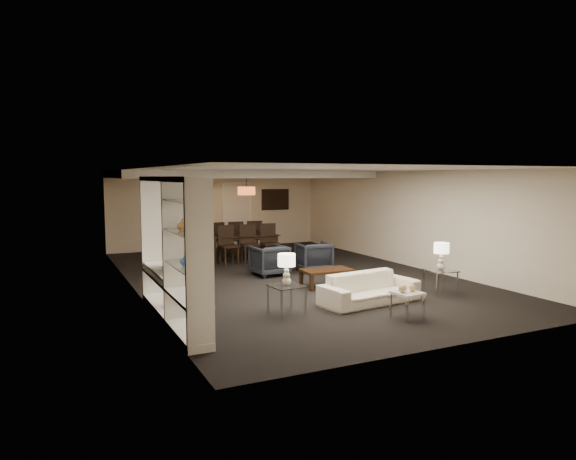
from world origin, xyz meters
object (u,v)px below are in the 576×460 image
(side_table_right, at_px, (440,282))
(vase_blue, at_px, (186,260))
(dining_table, at_px, (242,247))
(sofa, at_px, (369,288))
(side_table_left, at_px, (287,300))
(table_lamp_left, at_px, (287,270))
(coffee_table, at_px, (327,278))
(television, at_px, (166,253))
(armchair_right, at_px, (314,257))
(chair_nl, at_px, (229,245))
(pendant_light, at_px, (246,191))
(floor_lamp, at_px, (195,222))
(chair_nr, at_px, (270,243))
(vase_amber, at_px, (183,225))
(armchair_left, at_px, (269,260))
(chair_fr, at_px, (253,238))
(chair_fm, at_px, (234,239))
(chair_nm, at_px, (250,244))
(chair_fl, at_px, (214,240))
(table_lamp_right, at_px, (441,256))
(marble_table, at_px, (407,305))
(floor_speaker, at_px, (172,278))

(side_table_right, bearing_deg, vase_blue, -174.08)
(dining_table, bearing_deg, sofa, -84.18)
(side_table_left, height_order, table_lamp_left, table_lamp_left)
(sofa, relative_size, coffee_table, 1.82)
(television, bearing_deg, dining_table, -32.87)
(armchair_right, distance_m, chair_nl, 2.45)
(pendant_light, relative_size, floor_lamp, 0.28)
(side_table_right, height_order, chair_nr, chair_nr)
(vase_amber, bearing_deg, armchair_left, 51.43)
(vase_amber, relative_size, chair_fr, 0.17)
(vase_amber, bearing_deg, chair_nr, 55.83)
(armchair_right, height_order, chair_fm, chair_fm)
(pendant_light, distance_m, chair_fm, 1.46)
(sofa, bearing_deg, side_table_left, 172.66)
(chair_nm, bearing_deg, armchair_right, -58.26)
(vase_blue, bearing_deg, chair_fm, 65.49)
(dining_table, xyz_separation_m, chair_nm, (-0.00, -0.65, 0.17))
(television, xyz_separation_m, floor_lamp, (2.45, 7.19, -0.12))
(table_lamp_left, height_order, chair_fr, table_lamp_left)
(chair_nr, bearing_deg, chair_fl, 137.84)
(dining_table, distance_m, chair_nl, 0.90)
(pendant_light, distance_m, table_lamp_right, 6.78)
(pendant_light, distance_m, chair_nm, 1.95)
(chair_fl, distance_m, chair_fr, 1.20)
(vase_blue, distance_m, chair_nm, 6.59)
(dining_table, relative_size, chair_fl, 1.92)
(television, bearing_deg, side_table_left, -116.53)
(armchair_left, xyz_separation_m, armchair_right, (1.20, 0.00, 0.00))
(side_table_right, xyz_separation_m, table_lamp_right, (0.00, 0.00, 0.52))
(table_lamp_right, bearing_deg, pendant_light, 104.37)
(sofa, relative_size, television, 1.91)
(vase_amber, xyz_separation_m, chair_fl, (2.60, 6.90, -1.13))
(pendant_light, xyz_separation_m, side_table_right, (1.66, -6.48, -1.67))
(television, height_order, vase_amber, vase_amber)
(pendant_light, xyz_separation_m, table_lamp_left, (-1.74, -6.48, -1.15))
(pendant_light, bearing_deg, television, -122.79)
(armchair_left, xyz_separation_m, marble_table, (0.60, -4.40, -0.14))
(floor_speaker, xyz_separation_m, chair_fm, (3.09, 5.59, -0.10))
(side_table_right, bearing_deg, chair_nl, 117.25)
(marble_table, bearing_deg, table_lamp_right, 32.91)
(vase_blue, relative_size, floor_lamp, 0.10)
(sofa, bearing_deg, marble_table, -97.34)
(table_lamp_left, bearing_deg, coffee_table, 43.26)
(marble_table, distance_m, television, 4.16)
(side_table_left, distance_m, chair_fm, 6.62)
(floor_speaker, height_order, dining_table, floor_speaker)
(coffee_table, distance_m, vase_amber, 4.36)
(side_table_left, relative_size, marble_table, 1.20)
(armchair_right, bearing_deg, armchair_left, 6.97)
(sofa, bearing_deg, vase_amber, 179.43)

